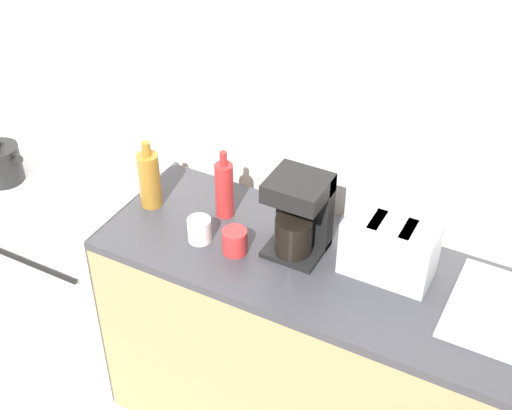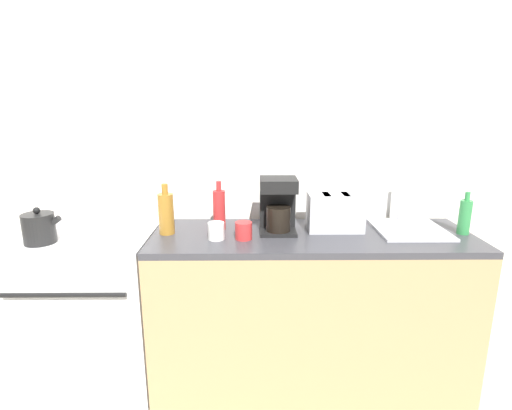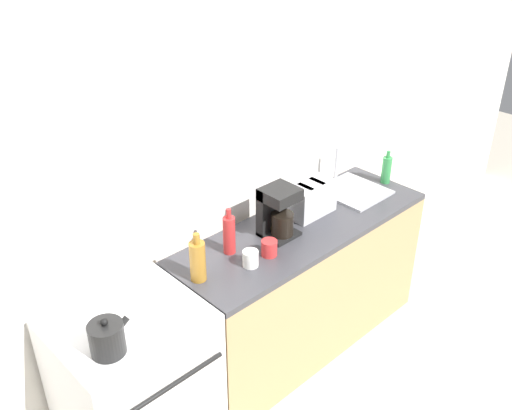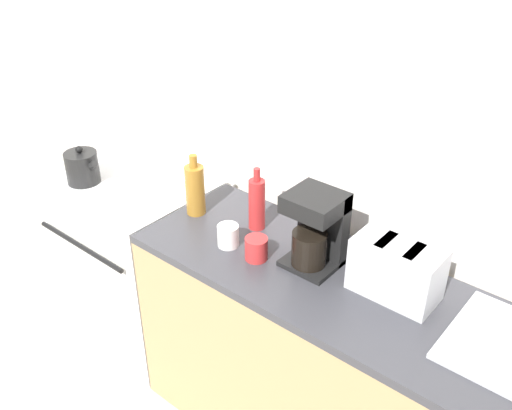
# 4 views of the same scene
# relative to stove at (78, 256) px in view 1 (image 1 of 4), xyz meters

# --- Properties ---
(wall_back) EXTENTS (8.00, 0.05, 2.60)m
(wall_back) POSITION_rel_stove_xyz_m (0.63, 0.36, 0.82)
(wall_back) COLOR silver
(wall_back) RESTS_ON ground_plane
(stove) EXTENTS (0.72, 0.66, 0.93)m
(stove) POSITION_rel_stove_xyz_m (0.00, 0.00, 0.00)
(stove) COLOR silver
(stove) RESTS_ON ground_plane
(counter_block) EXTENTS (1.79, 0.60, 0.93)m
(counter_block) POSITION_rel_stove_xyz_m (1.27, -0.01, -0.01)
(counter_block) COLOR tan
(counter_block) RESTS_ON ground_plane
(kettle) EXTENTS (0.20, 0.16, 0.19)m
(kettle) POSITION_rel_stove_xyz_m (-0.18, -0.14, 0.53)
(kettle) COLOR black
(kettle) RESTS_ON stove
(toaster) EXTENTS (0.31, 0.17, 0.21)m
(toaster) POSITION_rel_stove_xyz_m (1.40, 0.06, 0.56)
(toaster) COLOR #BCBCC1
(toaster) RESTS_ON counter_block
(coffee_maker) EXTENTS (0.20, 0.19, 0.31)m
(coffee_maker) POSITION_rel_stove_xyz_m (1.07, 0.04, 0.61)
(coffee_maker) COLOR black
(coffee_maker) RESTS_ON counter_block
(sink_tray) EXTENTS (0.38, 0.41, 0.28)m
(sink_tray) POSITION_rel_stove_xyz_m (1.83, 0.05, 0.47)
(sink_tray) COLOR #B7B7BC
(sink_tray) RESTS_ON counter_block
(bottle_amber) EXTENTS (0.09, 0.09, 0.28)m
(bottle_amber) POSITION_rel_stove_xyz_m (0.45, 0.00, 0.57)
(bottle_amber) COLOR #9E6B23
(bottle_amber) RESTS_ON counter_block
(bottle_red) EXTENTS (0.07, 0.07, 0.28)m
(bottle_red) POSITION_rel_stove_xyz_m (0.74, 0.08, 0.57)
(bottle_red) COLOR #B72828
(bottle_red) RESTS_ON counter_block
(cup_white) EXTENTS (0.09, 0.09, 0.09)m
(cup_white) POSITION_rel_stove_xyz_m (0.74, -0.10, 0.50)
(cup_white) COLOR white
(cup_white) RESTS_ON counter_block
(cup_red) EXTENTS (0.09, 0.09, 0.09)m
(cup_red) POSITION_rel_stove_xyz_m (0.88, -0.09, 0.50)
(cup_red) COLOR red
(cup_red) RESTS_ON counter_block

